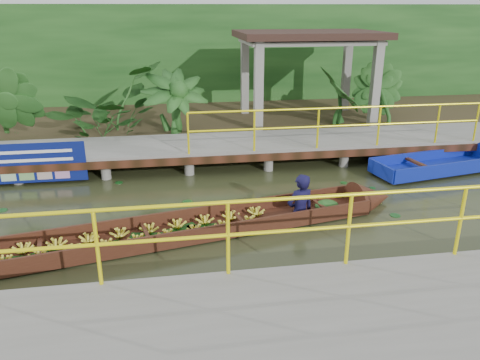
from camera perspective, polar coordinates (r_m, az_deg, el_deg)
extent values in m
plane|color=#272E17|center=(9.27, 0.98, -4.51)|extent=(80.00, 80.00, 0.00)
cube|color=#372F1B|center=(16.27, -3.63, 7.26)|extent=(30.00, 8.00, 0.45)
cube|color=slate|center=(12.35, -1.83, 4.37)|extent=(16.00, 2.00, 0.15)
cube|color=black|center=(11.42, -1.18, 2.62)|extent=(16.00, 0.12, 0.18)
cylinder|color=yellow|center=(11.86, 12.17, 8.60)|extent=(7.50, 0.05, 0.05)
cylinder|color=yellow|center=(11.95, 12.01, 6.49)|extent=(7.50, 0.05, 0.05)
cylinder|color=yellow|center=(11.97, 12.00, 6.26)|extent=(0.05, 0.05, 1.00)
cylinder|color=slate|center=(11.85, -20.85, 0.89)|extent=(0.24, 0.24, 0.55)
cylinder|color=slate|center=(13.35, -19.59, 3.15)|extent=(0.24, 0.24, 0.55)
cylinder|color=slate|center=(11.59, -11.16, 1.45)|extent=(0.24, 0.24, 0.55)
cylinder|color=slate|center=(13.12, -10.98, 3.68)|extent=(0.24, 0.24, 0.55)
cylinder|color=slate|center=(11.67, -1.31, 1.98)|extent=(0.24, 0.24, 0.55)
cylinder|color=slate|center=(13.19, -2.26, 4.14)|extent=(0.24, 0.24, 0.55)
cylinder|color=slate|center=(12.09, 8.13, 2.43)|extent=(0.24, 0.24, 0.55)
cylinder|color=slate|center=(13.56, 6.18, 4.49)|extent=(0.24, 0.24, 0.55)
cylinder|color=slate|center=(12.81, 16.73, 2.78)|extent=(0.24, 0.24, 0.55)
cylinder|color=slate|center=(14.21, 14.02, 4.73)|extent=(0.24, 0.24, 0.55)
cylinder|color=slate|center=(13.79, 24.27, 3.04)|extent=(0.24, 0.24, 0.55)
cylinder|color=slate|center=(15.09, 21.07, 4.87)|extent=(0.24, 0.24, 0.55)
cylinder|color=slate|center=(11.67, -1.31, 1.98)|extent=(0.24, 0.24, 0.55)
cube|color=slate|center=(5.98, 18.52, -17.88)|extent=(18.00, 2.40, 0.70)
cylinder|color=yellow|center=(6.21, 15.19, -1.61)|extent=(10.00, 0.05, 0.05)
cylinder|color=yellow|center=(6.39, 14.82, -5.36)|extent=(10.00, 0.05, 0.05)
cylinder|color=yellow|center=(6.41, 14.78, -5.76)|extent=(0.05, 0.05, 1.00)
cube|color=slate|center=(13.84, 2.28, 10.77)|extent=(0.25, 0.25, 2.80)
cube|color=slate|center=(14.96, 16.18, 10.72)|extent=(0.25, 0.25, 2.80)
cube|color=slate|center=(16.17, 0.59, 12.17)|extent=(0.25, 0.25, 2.80)
cube|color=slate|center=(17.14, 12.82, 12.15)|extent=(0.25, 0.25, 2.80)
cube|color=slate|center=(15.29, 8.34, 16.40)|extent=(4.00, 2.60, 0.12)
cube|color=black|center=(15.28, 8.38, 17.15)|extent=(4.40, 3.00, 0.20)
cube|color=#143D13|center=(18.44, -4.55, 14.37)|extent=(30.00, 0.80, 4.00)
cube|color=#36170E|center=(8.62, -5.63, -6.25)|extent=(6.97, 2.27, 0.05)
cube|color=#36170E|center=(8.95, -6.40, -4.39)|extent=(6.80, 1.47, 0.29)
cube|color=#36170E|center=(8.19, -4.84, -6.77)|extent=(6.80, 1.47, 0.29)
cone|color=#36170E|center=(10.18, 15.77, -2.23)|extent=(1.02, 0.99, 0.83)
ellipsoid|color=#143D13|center=(9.60, 10.54, -3.07)|extent=(0.55, 0.47, 0.23)
imported|color=#100E34|center=(9.04, 7.53, 0.68)|extent=(0.67, 0.53, 1.61)
cube|color=#0E1F9A|center=(12.69, 22.80, 1.34)|extent=(3.42, 1.58, 0.11)
cube|color=#0E1F9A|center=(13.00, 21.45, 2.57)|extent=(3.25, 0.67, 0.33)
cube|color=#0E1F9A|center=(12.31, 24.39, 1.20)|extent=(3.25, 0.67, 0.33)
cube|color=#0E1F9A|center=(11.63, 16.82, 1.12)|extent=(0.25, 0.98, 0.33)
cube|color=black|center=(12.28, 21.00, 1.85)|extent=(0.29, 0.99, 0.05)
cube|color=navy|center=(11.77, -25.46, 1.80)|extent=(3.00, 0.03, 0.94)
cube|color=white|center=(11.68, -25.68, 3.02)|extent=(2.44, 0.01, 0.07)
cube|color=white|center=(11.73, -25.53, 2.09)|extent=(2.44, 0.01, 0.07)
imported|color=#143D13|center=(14.45, -26.52, 8.59)|extent=(1.64, 1.64, 2.05)
imported|color=#143D13|center=(13.91, -16.56, 9.50)|extent=(1.64, 1.64, 2.05)
imported|color=#143D13|center=(13.80, -8.19, 10.04)|extent=(1.64, 1.64, 2.05)
imported|color=#143D13|center=(14.74, 11.95, 10.47)|extent=(1.64, 1.64, 2.05)
imported|color=#143D13|center=(15.34, 17.28, 10.37)|extent=(1.64, 1.64, 2.05)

